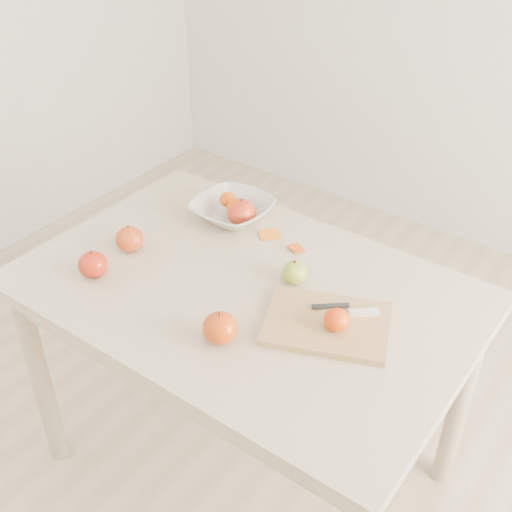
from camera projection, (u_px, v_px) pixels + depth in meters
The scene contains 15 objects.
ground at pixel (247, 464), 2.14m from camera, with size 3.50×3.50×0.00m, color #C6B293.
table at pixel (245, 314), 1.77m from camera, with size 1.20×0.80×0.75m.
cutting_board at pixel (327, 324), 1.57m from camera, with size 0.30×0.22×0.02m, color tan.
board_tangerine at pixel (337, 320), 1.53m from camera, with size 0.06×0.06×0.05m, color #C73907.
fruit_bowl at pixel (232, 210), 1.98m from camera, with size 0.24×0.24×0.06m, color silver.
bowl_tangerine_near at pixel (228, 199), 1.99m from camera, with size 0.05×0.05×0.05m, color #CC4007.
bowl_tangerine_far at pixel (237, 207), 1.94m from camera, with size 0.06×0.06×0.05m, color #D43E07.
orange_peel_a at pixel (270, 236), 1.91m from camera, with size 0.06×0.04×0.00m, color orange.
orange_peel_b at pixel (296, 249), 1.85m from camera, with size 0.04×0.04×0.00m, color #E14D0F.
paring_knife at pixel (358, 311), 1.59m from camera, with size 0.16×0.09×0.01m.
apple_green at pixel (294, 272), 1.71m from camera, with size 0.07×0.07×0.06m, color olive.
apple_red_a at pixel (242, 213), 1.95m from camera, with size 0.09×0.09×0.08m, color maroon.
apple_red_b at pixel (130, 239), 1.84m from camera, with size 0.08×0.08×0.07m, color maroon.
apple_red_e at pixel (220, 328), 1.52m from camera, with size 0.09×0.09×0.08m, color #9A0E05.
apple_red_d at pixel (93, 264), 1.73m from camera, with size 0.08×0.08×0.07m, color #950105.
Camera 1 is at (0.83, -1.08, 1.80)m, focal length 45.00 mm.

